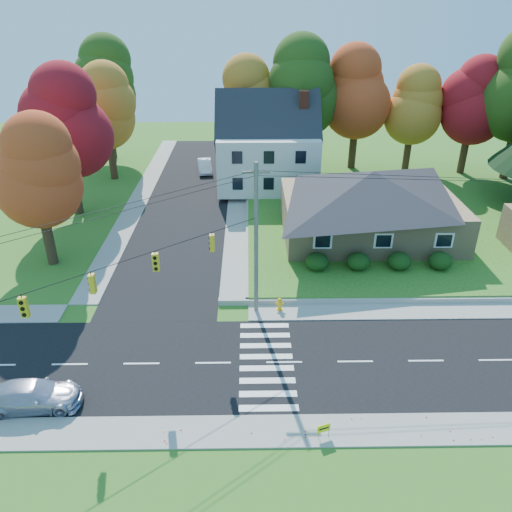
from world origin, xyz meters
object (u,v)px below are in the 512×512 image
at_px(ranch_house, 370,202).
at_px(fire_hydrant, 280,305).
at_px(silver_sedan, 32,395).
at_px(white_car, 205,166).

xyz_separation_m(ranch_house, fire_hydrant, (-7.97, -10.79, -2.82)).
bearing_deg(fire_hydrant, silver_sedan, -146.69).
bearing_deg(silver_sedan, fire_hydrant, -60.33).
distance_m(silver_sedan, fire_hydrant, 15.26).
distance_m(silver_sedan, white_car, 37.75).
xyz_separation_m(silver_sedan, fire_hydrant, (12.75, 8.38, -0.27)).
bearing_deg(ranch_house, white_car, 129.59).
distance_m(ranch_house, silver_sedan, 28.34).
distance_m(white_car, fire_hydrant, 29.78).
bearing_deg(ranch_house, fire_hydrant, -126.46).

